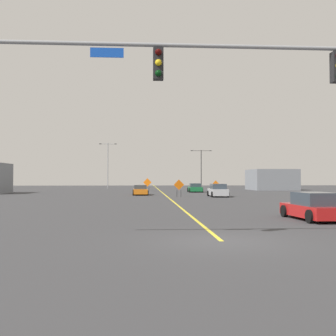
# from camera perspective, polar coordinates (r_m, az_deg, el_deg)

# --- Properties ---
(ground) EXTENTS (201.58, 201.58, 0.00)m
(ground) POSITION_cam_1_polar(r_m,az_deg,el_deg) (13.18, 7.95, -10.67)
(ground) COLOR #38383A
(road_centre_stripe) EXTENTS (0.16, 111.99, 0.01)m
(road_centre_stripe) POSITION_cam_1_polar(r_m,az_deg,el_deg) (68.83, -1.31, -3.28)
(road_centre_stripe) COLOR yellow
(road_centre_stripe) RESTS_ON ground
(traffic_signal_assembly) EXTENTS (18.46, 0.44, 6.86)m
(traffic_signal_assembly) POSITION_cam_1_polar(r_m,az_deg,el_deg) (14.53, 22.13, 11.84)
(traffic_signal_assembly) COLOR gray
(traffic_signal_assembly) RESTS_ON ground
(street_lamp_near_left) EXTENTS (4.65, 0.24, 8.40)m
(street_lamp_near_left) POSITION_cam_1_polar(r_m,az_deg,el_deg) (86.14, 4.92, 0.43)
(street_lamp_near_left) COLOR black
(street_lamp_near_left) RESTS_ON ground
(street_lamp_mid_left) EXTENTS (3.55, 0.24, 9.32)m
(street_lamp_mid_left) POSITION_cam_1_polar(r_m,az_deg,el_deg) (80.14, -8.87, 0.87)
(street_lamp_mid_left) COLOR gray
(street_lamp_mid_left) RESTS_ON ground
(construction_sign_left_shoulder) EXTENTS (1.18, 0.17, 1.97)m
(construction_sign_left_shoulder) POSITION_cam_1_polar(r_m,az_deg,el_deg) (43.24, 1.62, -2.65)
(construction_sign_left_shoulder) COLOR orange
(construction_sign_left_shoulder) RESTS_ON ground
(construction_sign_right_lane) EXTENTS (1.23, 0.10, 1.81)m
(construction_sign_right_lane) POSITION_cam_1_polar(r_m,az_deg,el_deg) (54.96, 7.06, -2.54)
(construction_sign_right_lane) COLOR orange
(construction_sign_right_lane) RESTS_ON ground
(construction_sign_left_lane) EXTENTS (1.35, 0.37, 2.12)m
(construction_sign_left_lane) POSITION_cam_1_polar(r_m,az_deg,el_deg) (62.71, -3.06, -2.22)
(construction_sign_left_lane) COLOR orange
(construction_sign_left_lane) RESTS_ON ground
(car_silver_mid) EXTENTS (2.02, 4.50, 1.47)m
(car_silver_mid) POSITION_cam_1_polar(r_m,az_deg,el_deg) (44.48, 7.36, -3.34)
(car_silver_mid) COLOR #B7BABF
(car_silver_mid) RESTS_ON ground
(car_orange_far) EXTENTS (2.05, 4.62, 1.26)m
(car_orange_far) POSITION_cam_1_polar(r_m,az_deg,el_deg) (48.94, -4.11, -3.30)
(car_orange_far) COLOR orange
(car_orange_far) RESTS_ON ground
(car_green_approaching) EXTENTS (2.13, 4.51, 1.34)m
(car_green_approaching) POSITION_cam_1_polar(r_m,az_deg,el_deg) (59.06, 4.01, -2.96)
(car_green_approaching) COLOR #196B38
(car_green_approaching) RESTS_ON ground
(car_red_passing) EXTENTS (2.10, 4.35, 1.39)m
(car_red_passing) POSITION_cam_1_polar(r_m,az_deg,el_deg) (20.91, 20.64, -5.42)
(car_red_passing) COLOR red
(car_red_passing) RESTS_ON ground
(roadside_building_east) EXTENTS (7.62, 8.04, 3.70)m
(roadside_building_east) POSITION_cam_1_polar(r_m,az_deg,el_deg) (72.50, 15.02, -1.68)
(roadside_building_east) COLOR gray
(roadside_building_east) RESTS_ON ground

